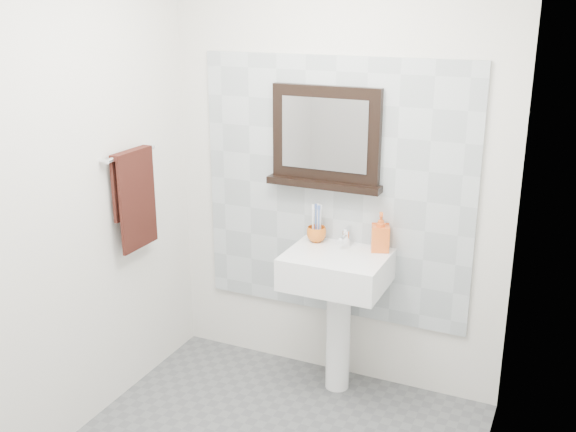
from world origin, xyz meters
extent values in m
cube|color=silver|center=(0.00, 1.10, 1.25)|extent=(2.00, 0.01, 2.50)
cube|color=silver|center=(0.00, -1.10, 1.25)|extent=(2.00, 0.01, 2.50)
cube|color=silver|center=(-1.00, 0.00, 1.25)|extent=(0.01, 2.20, 2.50)
cube|color=silver|center=(1.00, 0.00, 1.25)|extent=(0.01, 2.20, 2.50)
cube|color=#ABB4B9|center=(0.00, 1.09, 1.15)|extent=(1.60, 0.02, 1.50)
cylinder|color=white|center=(0.11, 0.92, 0.34)|extent=(0.14, 0.14, 0.68)
cube|color=white|center=(0.11, 0.86, 0.77)|extent=(0.55, 0.44, 0.18)
cylinder|color=silver|center=(0.11, 0.84, 0.85)|extent=(0.32, 0.32, 0.02)
cylinder|color=#4C4C4F|center=(0.11, 0.84, 0.86)|extent=(0.04, 0.04, 0.00)
cylinder|color=silver|center=(0.11, 1.01, 0.91)|extent=(0.04, 0.04, 0.09)
cylinder|color=silver|center=(0.11, 0.96, 0.93)|extent=(0.02, 0.10, 0.02)
cube|color=silver|center=(0.11, 1.02, 0.96)|extent=(0.02, 0.07, 0.01)
imported|color=orange|center=(-0.07, 1.00, 0.90)|extent=(0.13, 0.13, 0.09)
cylinder|color=white|center=(-0.09, 0.99, 0.97)|extent=(0.01, 0.01, 0.19)
cube|color=white|center=(-0.09, 0.99, 1.07)|extent=(0.01, 0.01, 0.03)
cylinder|color=#4E6AB2|center=(-0.05, 0.99, 0.97)|extent=(0.01, 0.01, 0.19)
cube|color=#4E6AB2|center=(-0.05, 0.99, 1.07)|extent=(0.01, 0.01, 0.03)
cylinder|color=white|center=(-0.07, 1.02, 0.97)|extent=(0.01, 0.01, 0.19)
cube|color=white|center=(-0.07, 1.02, 1.07)|extent=(0.01, 0.01, 0.03)
cylinder|color=#4E6AB2|center=(-0.08, 1.01, 0.97)|extent=(0.01, 0.01, 0.19)
cube|color=#4E6AB2|center=(-0.08, 1.01, 1.07)|extent=(0.01, 0.01, 0.03)
cylinder|color=white|center=(-0.05, 1.01, 0.97)|extent=(0.01, 0.01, 0.19)
cube|color=white|center=(-0.05, 1.01, 1.07)|extent=(0.01, 0.01, 0.03)
imported|color=red|center=(0.30, 1.01, 0.97)|extent=(0.13, 0.13, 0.22)
cube|color=black|center=(-0.05, 1.07, 1.48)|extent=(0.63, 0.06, 0.53)
cube|color=#99999E|center=(-0.05, 1.03, 1.48)|extent=(0.50, 0.01, 0.40)
cube|color=black|center=(-0.05, 1.04, 1.20)|extent=(0.67, 0.11, 0.04)
cylinder|color=silver|center=(-0.94, 0.50, 1.40)|extent=(0.03, 0.40, 0.03)
cylinder|color=silver|center=(-0.97, 0.31, 1.40)|extent=(0.05, 0.02, 0.02)
cylinder|color=silver|center=(-0.97, 0.69, 1.40)|extent=(0.05, 0.02, 0.02)
cube|color=black|center=(-0.93, 0.50, 1.13)|extent=(0.02, 0.30, 0.52)
cube|color=black|center=(-0.96, 0.50, 1.22)|extent=(0.02, 0.30, 0.34)
cube|color=black|center=(-0.94, 0.50, 1.40)|extent=(0.06, 0.30, 0.03)
camera|label=1|loc=(1.28, -2.37, 2.19)|focal=42.00mm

